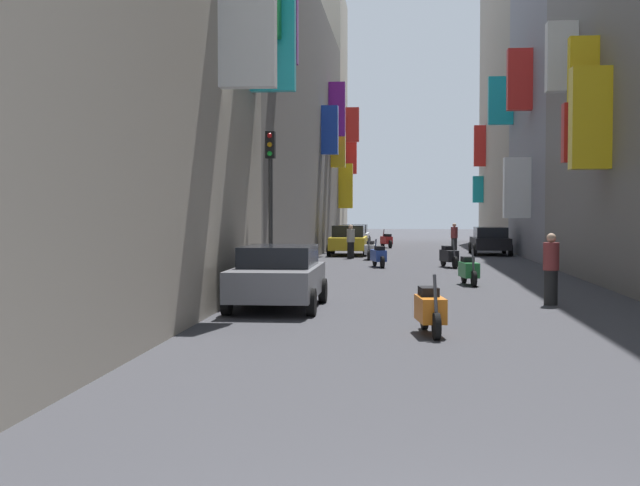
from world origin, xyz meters
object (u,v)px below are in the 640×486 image
object	(u,v)px
scooter_black	(449,256)
scooter_blue	(379,256)
parked_car_white	(354,235)
parked_car_black	(490,240)
parked_car_yellow	(349,240)
parked_car_grey	(278,275)
traffic_light_near_corner	(270,183)
pedestrian_near_left	(351,242)
scooter_white	(370,250)
pedestrian_crossing	(454,238)
pedestrian_near_right	(551,269)
scooter_orange	(430,309)
scooter_red	(387,240)
scooter_green	(469,270)

from	to	relation	value
scooter_black	scooter_blue	bearing A→B (deg)	-177.47
parked_car_white	parked_car_black	world-z (taller)	parked_car_black
parked_car_yellow	parked_car_grey	distance (m)	23.53
scooter_black	parked_car_grey	bearing A→B (deg)	-108.07
scooter_blue	traffic_light_near_corner	xyz separation A→B (m)	(-2.76, -10.32, 2.57)
parked_car_black	pedestrian_near_left	distance (m)	8.02
scooter_white	scooter_blue	bearing A→B (deg)	-84.33
parked_car_white	scooter_white	world-z (taller)	parked_car_white
parked_car_yellow	pedestrian_crossing	distance (m)	6.65
pedestrian_near_right	scooter_white	bearing A→B (deg)	105.14
parked_car_white	scooter_white	size ratio (longest dim) A/B	2.13
parked_car_white	scooter_orange	bearing A→B (deg)	-84.77
parked_car_yellow	scooter_white	distance (m)	4.08
parked_car_yellow	scooter_red	distance (m)	8.78
parked_car_yellow	scooter_black	bearing A→B (deg)	-63.11
parked_car_yellow	traffic_light_near_corner	size ratio (longest dim) A/B	0.89
scooter_white	pedestrian_near_right	xyz separation A→B (m)	(4.96, -18.34, 0.40)
parked_car_black	pedestrian_crossing	world-z (taller)	pedestrian_crossing
scooter_orange	scooter_green	xyz separation A→B (m)	(1.54, 10.38, 0.00)
pedestrian_crossing	pedestrian_near_left	bearing A→B (deg)	-128.06
scooter_white	scooter_black	world-z (taller)	same
parked_car_grey	scooter_green	size ratio (longest dim) A/B	2.16
scooter_orange	pedestrian_near_left	size ratio (longest dim) A/B	1.14
parked_car_white	scooter_red	distance (m)	2.39
scooter_black	pedestrian_crossing	world-z (taller)	pedestrian_crossing
scooter_red	scooter_green	distance (m)	25.66
scooter_orange	scooter_green	size ratio (longest dim) A/B	0.99
scooter_white	scooter_orange	world-z (taller)	same
parked_car_white	pedestrian_crossing	xyz separation A→B (m)	(5.81, -6.16, 0.04)
parked_car_white	parked_car_black	bearing A→B (deg)	-49.88
parked_car_grey	pedestrian_near_right	world-z (taller)	pedestrian_near_right
pedestrian_near_left	scooter_red	bearing A→B (deg)	82.66
pedestrian_crossing	pedestrian_near_left	world-z (taller)	pedestrian_near_left
parked_car_yellow	traffic_light_near_corner	world-z (taller)	traffic_light_near_corner
parked_car_grey	traffic_light_near_corner	bearing A→B (deg)	101.14
scooter_black	parked_car_yellow	bearing A→B (deg)	116.89
parked_car_white	scooter_green	xyz separation A→B (m)	(4.93, -26.71, -0.28)
parked_car_grey	scooter_black	size ratio (longest dim) A/B	2.05
pedestrian_near_left	parked_car_white	bearing A→B (deg)	92.36
scooter_white	pedestrian_crossing	bearing A→B (deg)	60.07
scooter_white	scooter_green	size ratio (longest dim) A/B	1.04
parked_car_yellow	scooter_green	xyz separation A→B (m)	(4.69, -16.92, -0.32)
parked_car_black	scooter_green	distance (m)	18.05
parked_car_black	pedestrian_near_right	size ratio (longest dim) A/B	2.29
parked_car_grey	pedestrian_crossing	distance (m)	27.77
pedestrian_crossing	parked_car_white	bearing A→B (deg)	133.33
parked_car_grey	parked_car_white	bearing A→B (deg)	90.08
traffic_light_near_corner	pedestrian_near_left	bearing A→B (deg)	85.46
pedestrian_near_left	scooter_black	bearing A→B (deg)	-54.07
scooter_red	pedestrian_crossing	xyz separation A→B (m)	(3.77, -4.94, 0.32)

